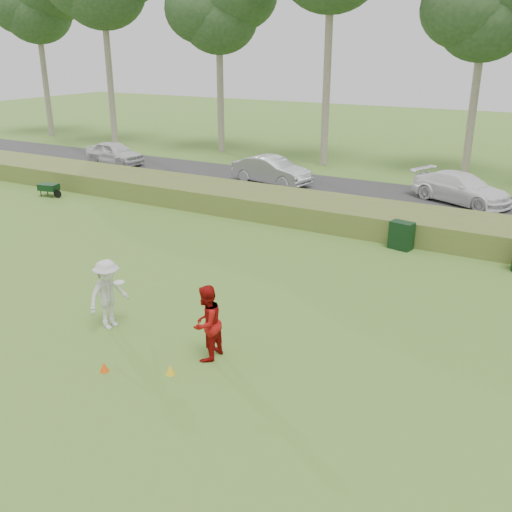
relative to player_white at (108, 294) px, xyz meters
The scene contains 15 objects.
ground 2.64m from the player_white, 14.37° to the right, with size 120.00×120.00×0.00m, color #467627.
reed_strip 11.64m from the player_white, 78.10° to the left, with size 80.00×3.00×0.90m, color #556829.
park_road 16.58m from the player_white, 81.67° to the left, with size 80.00×6.00×0.06m, color #2D2D2D.
tree_0 36.92m from the player_white, 140.34° to the left, with size 6.76×6.76×13.00m.
tree_2 27.32m from the player_white, 116.39° to the left, with size 6.50×6.50×12.00m.
tree_4 25.47m from the player_white, 79.56° to the left, with size 6.24×6.24×11.50m.
player_white is the anchor object (origin of this frame).
player_red 3.06m from the player_white, ahead, with size 0.88×0.69×1.81m, color #9F0E0D.
cone_orange 2.33m from the player_white, 51.10° to the right, with size 0.21×0.21×0.23m, color #FF530D.
cone_yellow 3.04m from the player_white, 21.40° to the right, with size 0.22×0.22×0.24m, color yellow.
utility_cabinet 10.79m from the player_white, 63.53° to the left, with size 0.80×0.50×1.00m, color black.
wheelbarrow 14.93m from the player_white, 143.95° to the left, with size 1.26×0.71×0.61m.
car_left 21.87m from the player_white, 132.17° to the left, with size 1.59×3.95×1.34m, color silver.
car_mid 16.67m from the player_white, 103.55° to the left, with size 1.49×4.28×1.41m, color #B9BABE.
car_right 17.94m from the player_white, 72.38° to the left, with size 1.89×4.65×1.35m, color white.
Camera 1 is at (7.36, -9.05, 6.84)m, focal length 40.00 mm.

